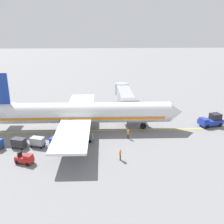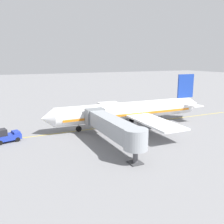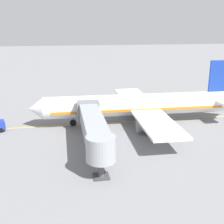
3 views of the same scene
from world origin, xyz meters
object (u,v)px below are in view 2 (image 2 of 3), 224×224
object	(u,v)px
pushback_tractor	(6,136)
baggage_cart_second_in_train	(139,112)
baggage_cart_tail_end	(159,110)
ground_crew_loader	(87,120)
baggage_tug_trailing	(115,118)
baggage_cart_third_in_train	(148,111)
baggage_cart_front	(128,113)
jet_bridge	(113,126)
parked_airliner	(130,111)
baggage_tug_lead	(131,109)
ground_crew_wing_walker	(85,113)

from	to	relation	value
pushback_tractor	baggage_cart_second_in_train	size ratio (longest dim) A/B	1.62
baggage_cart_tail_end	ground_crew_loader	world-z (taller)	ground_crew_loader
baggage_tug_trailing	baggage_cart_third_in_train	xyz separation A→B (m)	(1.92, -10.48, 0.24)
baggage_tug_trailing	baggage_cart_second_in_train	bearing A→B (deg)	-77.37
baggage_tug_trailing	baggage_cart_front	world-z (taller)	baggage_tug_trailing
baggage_cart_front	baggage_cart_third_in_train	distance (m)	5.99
jet_bridge	parked_airliner	bearing A→B (deg)	-41.01
baggage_cart_front	baggage_cart_second_in_train	xyz separation A→B (m)	(-0.31, -3.11, 0.00)
ground_crew_loader	pushback_tractor	bearing A→B (deg)	106.80
baggage_cart_third_in_train	ground_crew_loader	world-z (taller)	ground_crew_loader
pushback_tractor	baggage_tug_lead	size ratio (longest dim) A/B	1.73
parked_airliner	baggage_cart_second_in_train	xyz separation A→B (m)	(6.87, -6.57, -2.24)
pushback_tractor	jet_bridge	bearing A→B (deg)	-122.61
parked_airliner	jet_bridge	xyz separation A→B (m)	(-10.48, 9.11, 0.27)
baggage_tug_lead	ground_crew_loader	xyz separation A→B (m)	(-7.51, 15.33, 0.24)
jet_bridge	baggage_cart_second_in_train	distance (m)	23.52
parked_airliner	ground_crew_loader	distance (m)	9.57
baggage_cart_second_in_train	ground_crew_loader	xyz separation A→B (m)	(-2.32, 14.68, 0.00)
baggage_cart_front	baggage_cart_tail_end	world-z (taller)	same
baggage_cart_second_in_train	baggage_cart_front	bearing A→B (deg)	84.24
jet_bridge	baggage_cart_second_in_train	bearing A→B (deg)	-42.10
baggage_tug_lead	baggage_cart_second_in_train	xyz separation A→B (m)	(-5.19, 0.64, 0.24)
jet_bridge	baggage_cart_tail_end	distance (m)	28.38
baggage_tug_trailing	ground_crew_wing_walker	size ratio (longest dim) A/B	1.63
ground_crew_wing_walker	pushback_tractor	bearing A→B (deg)	123.59
baggage_cart_front	baggage_cart_tail_end	bearing A→B (deg)	-90.06
baggage_tug_trailing	pushback_tractor	bearing A→B (deg)	103.37
baggage_tug_lead	baggage_tug_trailing	bearing A→B (deg)	129.87
baggage_tug_lead	ground_crew_loader	world-z (taller)	ground_crew_loader
baggage_cart_second_in_train	baggage_cart_third_in_train	bearing A→B (deg)	-85.65
jet_bridge	ground_crew_loader	world-z (taller)	jet_bridge
baggage_tug_trailing	parked_airliner	bearing A→B (deg)	-168.54
baggage_tug_trailing	ground_crew_loader	bearing A→B (deg)	94.93
baggage_tug_trailing	baggage_cart_second_in_train	distance (m)	7.81
baggage_tug_trailing	baggage_cart_front	size ratio (longest dim) A/B	0.93
baggage_tug_trailing	ground_crew_loader	size ratio (longest dim) A/B	1.63
parked_airliner	jet_bridge	bearing A→B (deg)	138.99
baggage_cart_third_in_train	baggage_cart_tail_end	size ratio (longest dim) A/B	1.00
pushback_tractor	baggage_cart_third_in_train	xyz separation A→B (m)	(7.56, -34.20, -0.15)
baggage_cart_second_in_train	baggage_cart_tail_end	world-z (taller)	same
baggage_tug_trailing	ground_crew_wing_walker	world-z (taller)	ground_crew_wing_walker
parked_airliner	ground_crew_loader	world-z (taller)	parked_airliner
parked_airliner	baggage_tug_trailing	size ratio (longest dim) A/B	13.56
parked_airliner	ground_crew_wing_walker	distance (m)	13.57
parked_airliner	baggage_cart_front	bearing A→B (deg)	-25.66
jet_bridge	baggage_cart_third_in_train	distance (m)	25.68
ground_crew_wing_walker	baggage_cart_second_in_train	bearing A→B (deg)	-111.62
baggage_cart_tail_end	ground_crew_wing_walker	world-z (taller)	ground_crew_wing_walker
baggage_cart_third_in_train	baggage_cart_tail_end	bearing A→B (deg)	-88.61
baggage_cart_front	baggage_tug_lead	bearing A→B (deg)	-37.61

